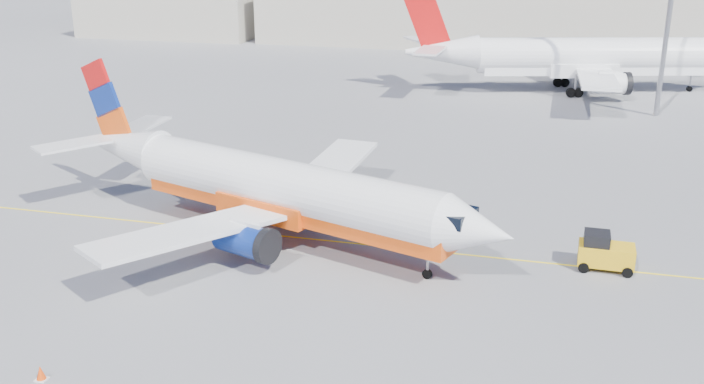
% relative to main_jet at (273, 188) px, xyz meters
% --- Properties ---
extents(ground, '(240.00, 240.00, 0.00)m').
position_rel_main_jet_xyz_m(ground, '(3.74, -2.75, -2.97)').
color(ground, slate).
rests_on(ground, ground).
extents(taxi_line, '(70.00, 0.15, 0.01)m').
position_rel_main_jet_xyz_m(taxi_line, '(3.74, 0.25, -2.96)').
color(taxi_line, yellow).
rests_on(taxi_line, ground).
extents(terminal_main, '(70.00, 14.00, 8.00)m').
position_rel_main_jet_xyz_m(terminal_main, '(8.74, 72.25, 1.03)').
color(terminal_main, beige).
rests_on(terminal_main, ground).
extents(terminal_annex, '(26.00, 10.00, 6.00)m').
position_rel_main_jet_xyz_m(terminal_annex, '(-41.26, 69.25, 0.03)').
color(terminal_annex, beige).
rests_on(terminal_annex, ground).
extents(main_jet, '(29.33, 22.26, 8.91)m').
position_rel_main_jet_xyz_m(main_jet, '(0.00, 0.00, 0.00)').
color(main_jet, white).
rests_on(main_jet, ground).
extents(second_jet, '(35.06, 26.76, 10.59)m').
position_rel_main_jet_xyz_m(second_jet, '(17.09, 43.96, 0.56)').
color(second_jet, white).
rests_on(second_jet, ground).
extents(gse_tug, '(2.79, 1.75, 1.96)m').
position_rel_main_jet_xyz_m(gse_tug, '(17.78, 0.26, -2.04)').
color(gse_tug, black).
rests_on(gse_tug, ground).
extents(traffic_cone, '(0.44, 0.44, 0.61)m').
position_rel_main_jet_xyz_m(traffic_cone, '(-3.97, -15.85, -2.67)').
color(traffic_cone, white).
rests_on(traffic_cone, ground).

